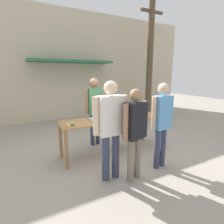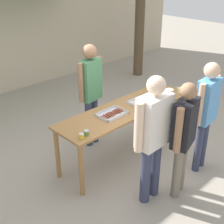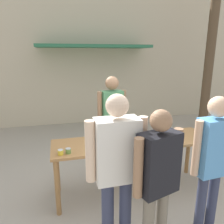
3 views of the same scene
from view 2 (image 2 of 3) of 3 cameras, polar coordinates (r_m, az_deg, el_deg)
ground_plane at (r=5.42m, az=2.49°, el=-7.61°), size 24.00×24.00×0.00m
serving_table at (r=5.03m, az=2.66°, el=-0.27°), size 2.49×0.69×0.88m
food_tray_sausages at (r=4.74m, az=0.01°, el=-0.39°), size 0.44×0.31×0.04m
food_tray_buns at (r=5.15m, az=5.05°, el=1.89°), size 0.36×0.26×0.07m
condiment_jar_mustard at (r=4.15m, az=-5.61°, el=-4.38°), size 0.07×0.07×0.07m
condiment_jar_ketchup at (r=4.22m, az=-4.69°, el=-3.80°), size 0.07×0.07×0.07m
beer_cup at (r=5.63m, az=12.16°, el=3.91°), size 0.08×0.08×0.10m
person_server_behind_table at (r=5.22m, az=-3.94°, el=4.74°), size 0.53×0.25×1.81m
person_customer_holding_hotdog at (r=3.97m, az=7.53°, el=-3.39°), size 0.66×0.26×1.80m
person_customer_with_cup at (r=4.75m, az=16.88°, el=0.71°), size 0.54×0.24×1.75m
person_customer_waiting_in_line at (r=4.17m, az=12.99°, el=-3.49°), size 0.58×0.34×1.67m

